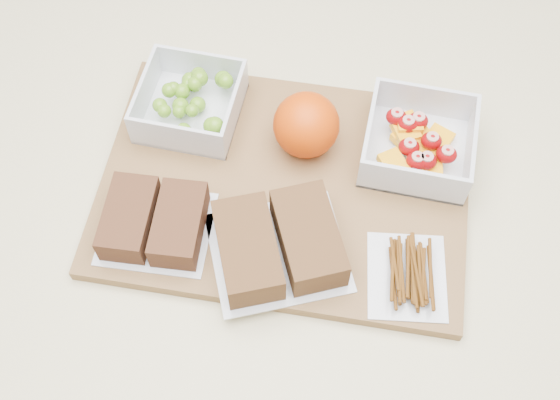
# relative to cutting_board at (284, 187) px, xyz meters

# --- Properties ---
(ground) EXTENTS (4.00, 4.00, 0.00)m
(ground) POSITION_rel_cutting_board_xyz_m (-0.01, -0.01, -0.91)
(ground) COLOR gray
(ground) RESTS_ON ground
(counter) EXTENTS (1.20, 0.90, 0.90)m
(counter) POSITION_rel_cutting_board_xyz_m (-0.01, -0.01, -0.46)
(counter) COLOR beige
(counter) RESTS_ON ground
(cutting_board) EXTENTS (0.43, 0.32, 0.02)m
(cutting_board) POSITION_rel_cutting_board_xyz_m (0.00, 0.00, 0.00)
(cutting_board) COLOR brown
(cutting_board) RESTS_ON counter
(grape_container) EXTENTS (0.12, 0.12, 0.05)m
(grape_container) POSITION_rel_cutting_board_xyz_m (-0.13, 0.08, 0.03)
(grape_container) COLOR silver
(grape_container) RESTS_ON cutting_board
(fruit_container) EXTENTS (0.12, 0.12, 0.05)m
(fruit_container) POSITION_rel_cutting_board_xyz_m (0.14, 0.07, 0.03)
(fruit_container) COLOR silver
(fruit_container) RESTS_ON cutting_board
(orange) EXTENTS (0.08, 0.08, 0.08)m
(orange) POSITION_rel_cutting_board_xyz_m (0.01, 0.06, 0.05)
(orange) COLOR #E84605
(orange) RESTS_ON cutting_board
(sandwich_bag_left) EXTENTS (0.13, 0.12, 0.04)m
(sandwich_bag_left) POSITION_rel_cutting_board_xyz_m (-0.13, -0.09, 0.03)
(sandwich_bag_left) COLOR silver
(sandwich_bag_left) RESTS_ON cutting_board
(sandwich_bag_center) EXTENTS (0.18, 0.17, 0.04)m
(sandwich_bag_center) POSITION_rel_cutting_board_xyz_m (0.01, -0.09, 0.03)
(sandwich_bag_center) COLOR silver
(sandwich_bag_center) RESTS_ON cutting_board
(pretzel_bag) EXTENTS (0.10, 0.11, 0.02)m
(pretzel_bag) POSITION_rel_cutting_board_xyz_m (0.15, -0.09, 0.02)
(pretzel_bag) COLOR silver
(pretzel_bag) RESTS_ON cutting_board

